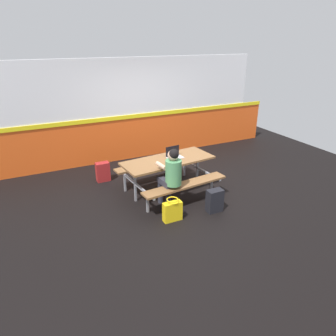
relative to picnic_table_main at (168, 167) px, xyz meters
The scene contains 8 objects.
ground_plane 0.64m from the picnic_table_main, ahead, with size 10.00×10.00×0.02m, color black.
accent_backdrop 2.39m from the picnic_table_main, 83.34° to the left, with size 8.00×0.14×2.60m.
picnic_table_main is the anchor object (origin of this frame).
student_nearer 0.64m from the picnic_table_main, 110.52° to the right, with size 0.39×0.54×1.21m.
laptop_silver 0.28m from the picnic_table_main, 17.85° to the left, with size 0.34×0.25×0.22m.
backpack_dark 1.63m from the picnic_table_main, 133.25° to the left, with size 0.30×0.22×0.44m.
tote_bag_bright 1.18m from the picnic_table_main, 111.88° to the right, with size 0.34×0.21×0.43m.
satchel_spare 1.22m from the picnic_table_main, 67.84° to the right, with size 0.30×0.22×0.44m.
Camera 1 is at (-2.82, -5.26, 3.03)m, focal length 32.95 mm.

